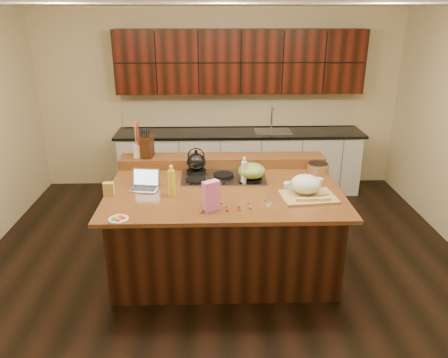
{
  "coord_description": "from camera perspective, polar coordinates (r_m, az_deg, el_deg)",
  "views": [
    {
      "loc": [
        -0.12,
        -4.19,
        2.64
      ],
      "look_at": [
        0.0,
        0.05,
        1.0
      ],
      "focal_mm": 35.0,
      "sensor_mm": 36.0,
      "label": 1
    }
  ],
  "objects": [
    {
      "name": "room",
      "position": [
        4.39,
        0.02,
        4.03
      ],
      "size": [
        5.52,
        5.02,
        2.72
      ],
      "color": "black",
      "rests_on": "ground"
    },
    {
      "name": "island",
      "position": [
        4.73,
        0.02,
        -6.29
      ],
      "size": [
        2.4,
        1.6,
        0.92
      ],
      "color": "black",
      "rests_on": "ground"
    },
    {
      "name": "back_ledge",
      "position": [
        5.17,
        -0.21,
        2.39
      ],
      "size": [
        2.4,
        0.3,
        0.12
      ],
      "primitive_type": "cube",
      "color": "black",
      "rests_on": "island"
    },
    {
      "name": "cooktop",
      "position": [
        4.81,
        -0.09,
        0.36
      ],
      "size": [
        0.92,
        0.52,
        0.05
      ],
      "color": "gray",
      "rests_on": "island"
    },
    {
      "name": "back_counter",
      "position": [
        6.64,
        2.05,
        6.68
      ],
      "size": [
        3.7,
        0.66,
        2.4
      ],
      "color": "silver",
      "rests_on": "ground"
    },
    {
      "name": "kettle",
      "position": [
        4.89,
        -3.65,
        2.24
      ],
      "size": [
        0.24,
        0.24,
        0.19
      ],
      "primitive_type": "ellipsoid",
      "rotation": [
        0.0,
        0.0,
        -0.1
      ],
      "color": "black",
      "rests_on": "cooktop"
    },
    {
      "name": "green_bowl",
      "position": [
        4.67,
        3.64,
        1.09
      ],
      "size": [
        0.34,
        0.34,
        0.16
      ],
      "primitive_type": "ellipsoid",
      "rotation": [
        0.0,
        0.0,
        0.19
      ],
      "color": "olive",
      "rests_on": "cooktop"
    },
    {
      "name": "laptop",
      "position": [
        4.58,
        -10.27,
        -0.6
      ],
      "size": [
        0.31,
        0.26,
        0.2
      ],
      "rotation": [
        0.0,
        0.0,
        -0.14
      ],
      "color": "#B7B7BC",
      "rests_on": "island"
    },
    {
      "name": "oil_bottle",
      "position": [
        4.32,
        -6.84,
        -0.55
      ],
      "size": [
        0.08,
        0.08,
        0.27
      ],
      "primitive_type": "cylinder",
      "rotation": [
        0.0,
        0.0,
        -0.15
      ],
      "color": "yellow",
      "rests_on": "island"
    },
    {
      "name": "vinegar_bottle",
      "position": [
        4.6,
        2.62,
        0.79
      ],
      "size": [
        0.08,
        0.08,
        0.25
      ],
      "primitive_type": "cylinder",
      "rotation": [
        0.0,
        0.0,
        -0.21
      ],
      "color": "silver",
      "rests_on": "island"
    },
    {
      "name": "wooden_tray",
      "position": [
        4.39,
        10.7,
        -1.03
      ],
      "size": [
        0.56,
        0.44,
        0.21
      ],
      "rotation": [
        0.0,
        0.0,
        0.11
      ],
      "color": "tan",
      "rests_on": "island"
    },
    {
      "name": "ramekin_a",
      "position": [
        4.58,
        9.09,
        -0.92
      ],
      "size": [
        0.12,
        0.12,
        0.04
      ],
      "primitive_type": "cylinder",
      "rotation": [
        0.0,
        0.0,
        -0.2
      ],
      "color": "white",
      "rests_on": "island"
    },
    {
      "name": "ramekin_b",
      "position": [
        4.61,
        8.39,
        -0.75
      ],
      "size": [
        0.11,
        0.11,
        0.04
      ],
      "primitive_type": "cylinder",
      "rotation": [
        0.0,
        0.0,
        -0.08
      ],
      "color": "white",
      "rests_on": "island"
    },
    {
      "name": "ramekin_c",
      "position": [
        4.78,
        12.2,
        -0.19
      ],
      "size": [
        0.13,
        0.13,
        0.04
      ],
      "primitive_type": "cylinder",
      "rotation": [
        0.0,
        0.0,
        -0.38
      ],
      "color": "white",
      "rests_on": "island"
    },
    {
      "name": "strainer_bowl",
      "position": [
        5.06,
        12.18,
        1.31
      ],
      "size": [
        0.26,
        0.26,
        0.09
      ],
      "primitive_type": "cylinder",
      "rotation": [
        0.0,
        0.0,
        -0.07
      ],
      "color": "#996B3F",
      "rests_on": "island"
    },
    {
      "name": "kitchen_timer",
      "position": [
        4.21,
        5.87,
        -2.58
      ],
      "size": [
        0.1,
        0.1,
        0.07
      ],
      "primitive_type": "cone",
      "rotation": [
        0.0,
        0.0,
        -0.24
      ],
      "color": "silver",
      "rests_on": "island"
    },
    {
      "name": "pink_bag",
      "position": [
        3.99,
        -1.7,
        -2.21
      ],
      "size": [
        0.17,
        0.15,
        0.28
      ],
      "primitive_type": "cube",
      "rotation": [
        0.0,
        0.0,
        0.53
      ],
      "color": "pink",
      "rests_on": "island"
    },
    {
      "name": "candy_plate",
      "position": [
        3.97,
        -13.62,
        -5.11
      ],
      "size": [
        0.23,
        0.23,
        0.01
      ],
      "primitive_type": "cylinder",
      "rotation": [
        0.0,
        0.0,
        -0.32
      ],
      "color": "white",
      "rests_on": "island"
    },
    {
      "name": "package_box",
      "position": [
        4.47,
        -14.83,
        -1.31
      ],
      "size": [
        0.1,
        0.08,
        0.14
      ],
      "primitive_type": "cube",
      "rotation": [
        0.0,
        0.0,
        0.06
      ],
      "color": "#B99841",
      "rests_on": "island"
    },
    {
      "name": "utensil_crock",
      "position": [
        5.2,
        -11.13,
        3.6
      ],
      "size": [
        0.14,
        0.14,
        0.14
      ],
      "primitive_type": "cylinder",
      "rotation": [
        0.0,
        0.0,
        -0.21
      ],
      "color": "white",
      "rests_on": "back_ledge"
    },
    {
      "name": "knife_block",
      "position": [
        5.17,
        -10.01,
        4.19
      ],
      "size": [
        0.14,
        0.21,
        0.25
      ],
      "primitive_type": "cube",
      "rotation": [
        0.0,
        0.0,
        -0.11
      ],
      "color": "black",
      "rests_on": "back_ledge"
    },
    {
      "name": "gumdrop_0",
      "position": [
        4.07,
        3.4,
        -3.75
      ],
      "size": [
        0.02,
        0.02,
        0.02
      ],
      "primitive_type": "ellipsoid",
      "color": "red",
      "rests_on": "island"
    },
    {
      "name": "gumdrop_1",
      "position": [
        4.05,
        -1.27,
        -3.89
      ],
      "size": [
        0.02,
        0.02,
        0.02
      ],
      "primitive_type": "ellipsoid",
      "color": "#198C26",
      "rests_on": "island"
    },
    {
      "name": "gumdrop_2",
      "position": [
        4.01,
        0.47,
        -4.13
      ],
      "size": [
        0.02,
        0.02,
        0.02
      ],
      "primitive_type": "ellipsoid",
      "color": "red",
      "rests_on": "island"
    },
    {
      "name": "gumdrop_3",
      "position": [
        4.06,
        3.47,
        -3.83
      ],
      "size": [
        0.02,
        0.02,
        0.02
      ],
      "primitive_type": "ellipsoid",
      "color": "#198C26",
      "rests_on": "island"
    },
    {
      "name": "gumdrop_4",
      "position": [
        4.16,
        -0.28,
        -3.15
      ],
      "size": [
        0.02,
        0.02,
        0.02
      ],
      "primitive_type": "ellipsoid",
      "color": "red",
      "rests_on": "island"
    },
    {
      "name": "gumdrop_5",
      "position": [
        4.08,
        0.36,
        -3.65
      ],
      "size": [
        0.02,
        0.02,
        0.02
      ],
      "primitive_type": "ellipsoid",
      "color": "#198C26",
      "rests_on": "island"
    },
    {
      "name": "gumdrop_6",
      "position": [
        4.02,
        -2.78,
        -4.14
      ],
      "size": [
        0.02,
        0.02,
        0.02
      ],
      "primitive_type": "ellipsoid",
      "color": "red",
      "rests_on": "island"
    },
    {
      "name": "gumdrop_7",
      "position": [
        4.17,
        3.23,
        -3.12
      ],
      "size": [
        0.02,
        0.02,
        0.02
      ],
      "primitive_type": "ellipsoid",
      "color": "#198C26",
      "rests_on": "island"
    },
    {
      "name": "gumdrop_8",
      "position": [
        4.04,
        -1.4,
        -3.96
      ],
      "size": [
        0.02,
        0.02,
        0.02
      ],
      "primitive_type": "ellipsoid",
      "color": "red",
      "rests_on": "island"
    },
    {
      "name": "gumdrop_9",
      "position": [
        4.13,
        -3.0,
        -3.39
      ],
      "size": [
        0.02,
        0.02,
        0.02
      ],
      "primitive_type": "ellipsoid",
      "color": "#198C26",
      "rests_on": "island"
    },
    {
      "name": "gumdrop_10",
      "position": [
        4.18,
        -0.54,
        -3.04
      ],
      "size": [
        0.02,
        0.02,
        0.02
      ],
      "primitive_type": "ellipsoid",
      "color": "red",
      "rests_on": "island"
    },
    {
      "name": "gumdrop_11",
      "position": [
        4.08,
        1.92,
        -3.66
      ],
      "size": [
        0.02,
        0.02,
        0.02
      ],
      "primitive_type": "ellipsoid",
      "color": "#198C26",
      "rests_on": "island"
    },
    {
      "name": "gumdrop_12",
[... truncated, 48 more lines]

